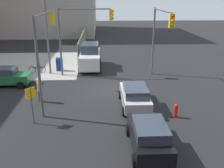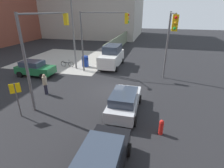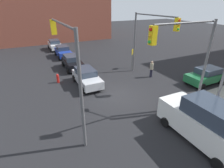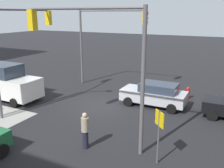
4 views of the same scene
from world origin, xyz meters
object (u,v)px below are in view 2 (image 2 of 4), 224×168
(traffic_signal_se_corner, at_px, (170,35))
(street_lamp_corner, at_px, (74,29))
(traffic_signal_nw_corner, at_px, (45,38))
(traffic_signal_ne_corner, at_px, (99,31))
(coupe_green, at_px, (35,68))
(bicycle_leaning_on_fence, at_px, (67,64))
(mailbox_blue, at_px, (85,61))
(hatchback_black, at_px, (101,161))
(van_white_delivery, at_px, (112,56))
(hatchback_silver, at_px, (124,101))
(fire_hydrant, at_px, (161,127))
(pedestrian_crossing, at_px, (45,84))

(traffic_signal_se_corner, relative_size, street_lamp_corner, 0.81)
(traffic_signal_nw_corner, distance_m, traffic_signal_ne_corner, 6.89)
(coupe_green, bearing_deg, bicycle_leaning_on_fence, -25.03)
(mailbox_blue, xyz_separation_m, bicycle_leaning_on_fence, (-0.60, 2.20, -0.42))
(mailbox_blue, height_order, hatchback_black, hatchback_black)
(van_white_delivery, bearing_deg, mailbox_blue, 106.60)
(traffic_signal_se_corner, height_order, hatchback_silver, traffic_signal_se_corner)
(street_lamp_corner, bearing_deg, mailbox_blue, -24.09)
(traffic_signal_se_corner, xyz_separation_m, fire_hydrant, (-7.10, 0.30, -4.19))
(hatchback_black, height_order, hatchback_silver, same)
(coupe_green, bearing_deg, mailbox_blue, -41.95)
(traffic_signal_nw_corner, height_order, fire_hydrant, traffic_signal_nw_corner)
(traffic_signal_ne_corner, bearing_deg, coupe_green, 112.90)
(coupe_green, bearing_deg, pedestrian_crossing, -134.81)
(coupe_green, relative_size, hatchback_silver, 0.91)
(street_lamp_corner, xyz_separation_m, bicycle_leaning_on_fence, (0.70, 1.62, -4.35))
(coupe_green, relative_size, pedestrian_crossing, 2.23)
(traffic_signal_nw_corner, relative_size, bicycle_leaning_on_fence, 3.71)
(mailbox_blue, bearing_deg, traffic_signal_nw_corner, -176.55)
(traffic_signal_ne_corner, distance_m, coupe_green, 7.98)
(coupe_green, height_order, van_white_delivery, van_white_delivery)
(mailbox_blue, height_order, coupe_green, coupe_green)
(hatchback_silver, height_order, bicycle_leaning_on_fence, hatchback_silver)
(hatchback_black, bearing_deg, traffic_signal_se_corner, -14.47)
(street_lamp_corner, distance_m, bicycle_leaning_on_fence, 4.70)
(pedestrian_crossing, relative_size, bicycle_leaning_on_fence, 1.03)
(traffic_signal_nw_corner, bearing_deg, mailbox_blue, 3.45)
(traffic_signal_se_corner, relative_size, bicycle_leaning_on_fence, 3.71)
(traffic_signal_se_corner, xyz_separation_m, hatchback_black, (-10.60, 2.74, -3.83))
(coupe_green, relative_size, bicycle_leaning_on_fence, 2.29)
(street_lamp_corner, height_order, mailbox_blue, street_lamp_corner)
(hatchback_silver, bearing_deg, bicycle_leaning_on_fence, 45.43)
(traffic_signal_nw_corner, relative_size, traffic_signal_se_corner, 1.00)
(pedestrian_crossing, xyz_separation_m, bicycle_leaning_on_fence, (7.60, 2.00, -0.59))
(coupe_green, bearing_deg, street_lamp_corner, -47.34)
(coupe_green, distance_m, hatchback_black, 14.86)
(fire_hydrant, height_order, bicycle_leaning_on_fence, bicycle_leaning_on_fence)
(mailbox_blue, relative_size, coupe_green, 0.36)
(traffic_signal_se_corner, xyz_separation_m, coupe_green, (-0.34, 13.49, -3.83))
(hatchback_silver, bearing_deg, mailbox_blue, 35.63)
(bicycle_leaning_on_fence, bearing_deg, traffic_signal_nw_corner, -160.70)
(hatchback_silver, bearing_deg, fire_hydrant, -126.13)
(traffic_signal_se_corner, height_order, van_white_delivery, traffic_signal_se_corner)
(traffic_signal_ne_corner, relative_size, street_lamp_corner, 0.81)
(hatchback_black, distance_m, pedestrian_crossing, 9.53)
(hatchback_black, bearing_deg, van_white_delivery, 12.83)
(hatchback_black, bearing_deg, coupe_green, 46.33)
(hatchback_black, xyz_separation_m, hatchback_silver, (5.30, 0.02, 0.00))
(traffic_signal_ne_corner, xyz_separation_m, coupe_green, (-2.74, 6.48, -3.77))
(mailbox_blue, distance_m, pedestrian_crossing, 8.20)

